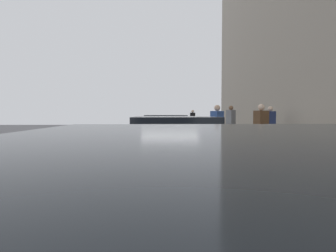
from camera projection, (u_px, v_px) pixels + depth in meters
ground_plane at (170, 149)px, 12.75m from camera, size 56.00×56.00×0.00m
sidewalk at (244, 147)px, 12.84m from camera, size 28.00×4.60×0.15m
lane_stripe_centre at (97, 149)px, 12.67m from camera, size 28.00×0.14×0.01m
snow_bank_curb at (189, 150)px, 11.49m from camera, size 4.73×0.56×0.22m
parked_car_navy at (172, 152)px, 6.17m from camera, size 4.40×1.99×1.51m
parked_car_white at (165, 133)px, 11.99m from camera, size 4.75×1.91×1.51m
pedestrian_black_coat at (193, 120)px, 24.12m from camera, size 0.55×0.53×1.72m
pedestrian_blue_coat at (217, 127)px, 10.81m from camera, size 0.54×0.54×1.75m
pedestrian_navy_coat at (270, 124)px, 13.45m from camera, size 0.57×0.54×1.76m
pedestrian_brown_coat at (261, 128)px, 9.97m from camera, size 0.52×0.56×1.75m
pedestrian_grey_coat at (231, 122)px, 15.38m from camera, size 0.58×0.56×1.85m
rolling_suitcase at (193, 127)px, 24.52m from camera, size 0.34×0.22×0.87m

